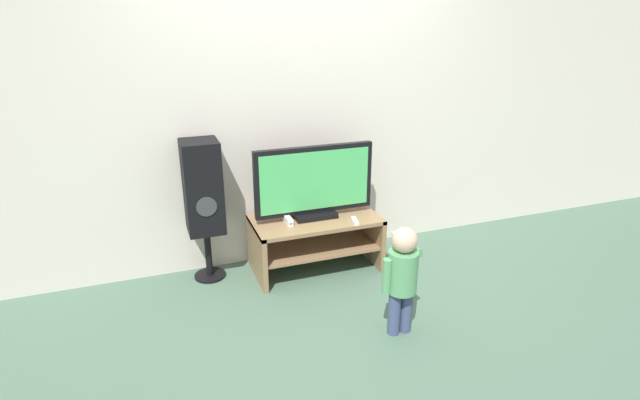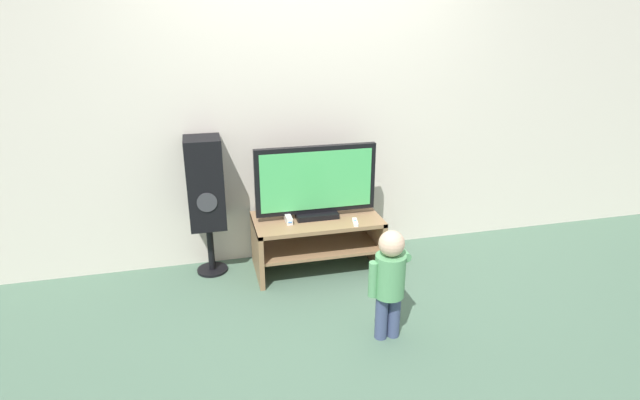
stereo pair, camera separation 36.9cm
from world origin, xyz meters
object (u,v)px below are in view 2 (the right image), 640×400
object	(u,v)px
television	(316,183)
child	(390,276)
speaker_tower	(205,186)
game_console	(288,218)
remote_primary	(355,222)

from	to	relation	value
television	child	xyz separation A→B (m)	(0.21, -1.01, -0.28)
television	speaker_tower	bearing A→B (deg)	171.53
game_console	remote_primary	xyz separation A→B (m)	(0.48, -0.17, -0.02)
child	speaker_tower	distance (m)	1.55
speaker_tower	television	bearing A→B (deg)	-8.47
remote_primary	speaker_tower	bearing A→B (deg)	162.95
speaker_tower	child	bearing A→B (deg)	-47.72
child	speaker_tower	xyz separation A→B (m)	(-1.03, 1.13, 0.28)
remote_primary	child	world-z (taller)	child
television	game_console	distance (m)	0.34
child	remote_primary	bearing A→B (deg)	87.13
child	speaker_tower	world-z (taller)	speaker_tower
remote_primary	speaker_tower	distance (m)	1.15
television	speaker_tower	xyz separation A→B (m)	(-0.82, 0.12, 0.00)
remote_primary	child	xyz separation A→B (m)	(-0.04, -0.80, -0.02)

